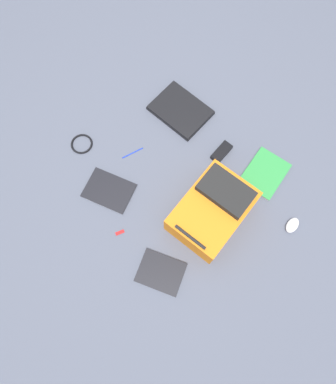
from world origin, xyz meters
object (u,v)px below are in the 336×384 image
computer_mouse (292,225)px  pen_black (133,153)px  book_comic (265,173)px  power_brick (222,152)px  backpack (213,210)px  book_red (109,191)px  laptop (180,110)px  usb_stick (120,232)px  book_blue (161,272)px  cable_coil (82,144)px

computer_mouse → pen_black: bearing=11.7°
book_comic → power_brick: power_brick is taller
backpack → book_red: (0.43, 0.39, -0.09)m
laptop → usb_stick: (-0.42, 0.70, -0.01)m
book_comic → book_red: bearing=62.0°
book_red → usb_stick: book_red is taller
laptop → book_comic: size_ratio=1.22×
laptop → book_blue: size_ratio=1.31×
backpack → book_blue: (-0.10, 0.40, -0.08)m
book_comic → power_brick: size_ratio=2.33×
computer_mouse → pen_black: 0.98m
cable_coil → book_comic: bearing=-134.8°
book_red → pen_black: (0.12, -0.24, -0.01)m
laptop → computer_mouse: (-0.92, -0.08, 0.00)m
computer_mouse → power_brick: 0.56m
book_blue → book_red: 0.54m
book_blue → cable_coil: bearing=-2.4°
usb_stick → pen_black: bearing=-41.2°
backpack → book_comic: size_ratio=1.60×
power_brick → usb_stick: bearing=94.7°
book_blue → pen_black: 0.70m
laptop → pen_black: (-0.07, 0.39, -0.01)m
power_brick → pen_black: power_brick is taller
book_red → pen_black: size_ratio=2.41×
usb_stick → book_red: bearing=-18.2°
backpack → cable_coil: 0.86m
computer_mouse → laptop: bearing=-12.1°
laptop → backpack: bearing=159.2°
laptop → pen_black: laptop is taller
cable_coil → computer_mouse: bearing=-147.4°
book_blue → usb_stick: bearing=11.6°
laptop → computer_mouse: 0.93m
power_brick → cable_coil: bearing=51.1°
book_blue → pen_black: book_blue is taller
book_red → computer_mouse: bearing=-136.0°
power_brick → usb_stick: size_ratio=2.80×
cable_coil → book_blue: bearing=177.6°
book_blue → book_red: bearing=-1.6°
book_comic → cable_coil: book_comic is taller
power_brick → book_comic: bearing=-152.9°
backpack → computer_mouse: bearing=-133.1°
book_comic → laptop: bearing=14.6°
backpack → computer_mouse: size_ratio=5.26×
usb_stick → cable_coil: bearing=-9.7°
cable_coil → power_brick: bearing=-128.9°
book_comic → pen_black: book_comic is taller
backpack → computer_mouse: (-0.30, -0.32, -0.08)m
book_comic → computer_mouse: (-0.32, 0.08, 0.01)m
backpack → book_comic: backpack is taller
book_red → cable_coil: size_ratio=2.52×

